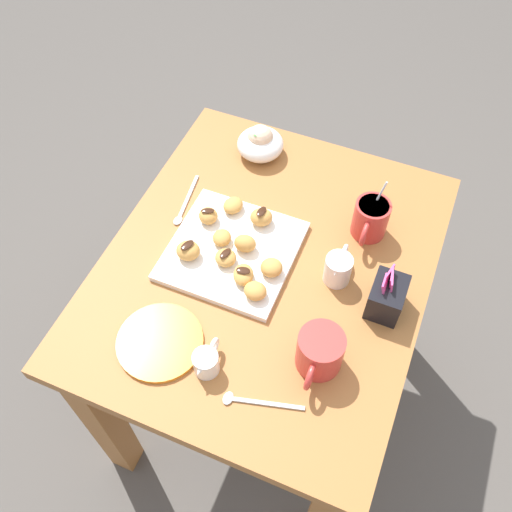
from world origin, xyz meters
TOP-DOWN VIEW (x-y plane):
  - ground_plane at (0.00, 0.00)m, footprint 8.00×8.00m
  - dining_table at (0.00, 0.00)m, footprint 0.86×0.72m
  - pastry_plate_square at (0.00, -0.08)m, footprint 0.28×0.28m
  - coffee_mug_red_left at (-0.18, 0.19)m, footprint 0.12×0.08m
  - coffee_mug_red_right at (0.18, 0.19)m, footprint 0.13×0.09m
  - cream_pitcher_white at (-0.03, 0.16)m, footprint 0.10×0.06m
  - sugar_caddy at (0.01, 0.27)m, footprint 0.09×0.07m
  - ice_cream_bowl at (-0.32, -0.15)m, footprint 0.12×0.12m
  - chocolate_sauce_pitcher at (0.28, -0.02)m, footprint 0.09×0.05m
  - saucer_orange_left at (0.27, -0.13)m, footprint 0.18×0.18m
  - loose_spoon_near_saucer at (0.31, 0.10)m, footprint 0.06×0.16m
  - loose_spoon_by_plate at (-0.08, -0.25)m, footprint 0.16×0.03m
  - beignet_0 at (-0.10, -0.05)m, footprint 0.06×0.07m
  - chocolate_drizzle_0 at (-0.10, -0.05)m, footprint 0.03×0.02m
  - beignet_1 at (0.06, -0.03)m, footprint 0.07×0.06m
  - chocolate_drizzle_1 at (0.06, -0.03)m, footprint 0.03×0.03m
  - beignet_2 at (-0.01, -0.11)m, footprint 0.05×0.05m
  - beignet_3 at (-0.11, -0.13)m, footprint 0.06×0.06m
  - beignet_4 at (0.09, 0.01)m, footprint 0.05×0.06m
  - beignet_5 at (0.04, -0.08)m, footprint 0.06×0.06m
  - chocolate_drizzle_5 at (0.04, -0.08)m, footprint 0.04×0.02m
  - beignet_6 at (0.05, -0.17)m, footprint 0.06×0.06m
  - chocolate_drizzle_6 at (0.05, -0.17)m, footprint 0.04×0.03m
  - beignet_7 at (-0.01, -0.06)m, footprint 0.04×0.05m
  - beignet_8 at (-0.05, -0.17)m, footprint 0.06×0.06m
  - chocolate_drizzle_8 at (-0.05, -0.17)m, footprint 0.03×0.03m
  - beignet_9 at (0.02, 0.02)m, footprint 0.05×0.06m

SIDE VIEW (x-z plane):
  - ground_plane at x=0.00m, z-range 0.00..0.00m
  - dining_table at x=0.00m, z-range 0.21..0.93m
  - loose_spoon_near_saucer at x=0.31m, z-range 0.72..0.73m
  - loose_spoon_by_plate at x=-0.08m, z-range 0.72..0.73m
  - saucer_orange_left at x=0.27m, z-range 0.72..0.73m
  - pastry_plate_square at x=0.00m, z-range 0.72..0.74m
  - beignet_2 at x=-0.01m, z-range 0.74..0.77m
  - beignet_3 at x=-0.11m, z-range 0.74..0.77m
  - chocolate_sauce_pitcher at x=0.28m, z-range 0.73..0.78m
  - beignet_5 at x=0.04m, z-range 0.74..0.77m
  - beignet_1 at x=0.06m, z-range 0.74..0.77m
  - beignet_4 at x=0.09m, z-range 0.74..0.77m
  - beignet_9 at x=0.02m, z-range 0.74..0.77m
  - beignet_8 at x=-0.05m, z-range 0.74..0.77m
  - beignet_0 at x=-0.10m, z-range 0.74..0.78m
  - beignet_6 at x=0.05m, z-range 0.74..0.78m
  - beignet_7 at x=-0.01m, z-range 0.74..0.78m
  - ice_cream_bowl at x=-0.32m, z-range 0.72..0.81m
  - cream_pitcher_white at x=-0.03m, z-range 0.73..0.80m
  - sugar_caddy at x=0.01m, z-range 0.71..0.82m
  - chocolate_drizzle_5 at x=0.04m, z-range 0.77..0.77m
  - chocolate_drizzle_1 at x=0.06m, z-range 0.77..0.77m
  - coffee_mug_red_right at x=0.18m, z-range 0.73..0.82m
  - coffee_mug_red_left at x=-0.18m, z-range 0.70..0.85m
  - chocolate_drizzle_8 at x=-0.05m, z-range 0.77..0.78m
  - chocolate_drizzle_0 at x=-0.10m, z-range 0.78..0.78m
  - chocolate_drizzle_6 at x=0.05m, z-range 0.78..0.78m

